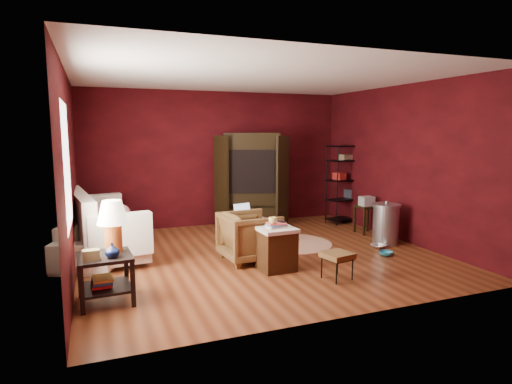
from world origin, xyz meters
TOP-DOWN VIEW (x-y plane):
  - room at (-0.04, -0.01)m, footprint 5.54×5.04m
  - sofa at (-2.37, 0.92)m, footprint 1.32×2.24m
  - armchair at (-0.26, -0.20)m, footprint 0.81×0.85m
  - pet_bowl_steel at (2.04, -0.35)m, footprint 0.25×0.12m
  - pet_bowl_turquoise at (1.87, -0.76)m, footprint 0.22×0.09m
  - vase at (-2.30, -1.29)m, footprint 0.20×0.20m
  - mug at (-0.13, -0.79)m, footprint 0.14×0.13m
  - side_table at (-2.33, -1.09)m, footprint 0.63×0.63m
  - sofa_cushions at (-2.36, 0.89)m, footprint 1.20×2.36m
  - hamper at (-0.06, -0.76)m, footprint 0.52×0.52m
  - footstool at (0.54, -1.43)m, footprint 0.43×0.43m
  - rug_round at (0.77, 0.44)m, footprint 1.73×1.73m
  - rug_oriental at (0.29, 0.86)m, footprint 1.45×1.13m
  - laptop_desk at (-0.05, 0.52)m, footprint 0.68×0.58m
  - tv_armoire at (0.60, 2.03)m, footprint 1.46×1.09m
  - wire_shelving at (2.65, 1.67)m, footprint 0.88×0.51m
  - small_stand at (2.47, 0.65)m, footprint 0.37×0.37m
  - trash_can at (2.32, -0.15)m, footprint 0.56×0.56m

SIDE VIEW (x-z plane):
  - rug_round at x=0.77m, z-range 0.00..0.01m
  - rug_oriental at x=0.29m, z-range 0.01..0.02m
  - pet_bowl_turquoise at x=1.87m, z-range 0.00..0.22m
  - pet_bowl_steel at x=2.04m, z-range 0.00..0.25m
  - footstool at x=0.54m, z-range 0.14..0.50m
  - hamper at x=-0.06m, z-range -0.03..0.68m
  - trash_can at x=2.32m, z-range -0.02..0.75m
  - armchair at x=-0.26m, z-range 0.00..0.82m
  - sofa at x=-2.37m, z-range 0.00..0.84m
  - laptop_desk at x=-0.05m, z-range 0.09..0.83m
  - sofa_cushions at x=-2.36m, z-range -0.01..0.94m
  - small_stand at x=2.47m, z-range 0.18..0.91m
  - vase at x=-2.30m, z-range 0.57..0.73m
  - side_table at x=-2.33m, z-range 0.12..1.30m
  - mug at x=-0.13m, z-range 0.69..0.80m
  - wire_shelving at x=2.65m, z-range 0.08..1.77m
  - tv_armoire at x=0.60m, z-range 0.04..1.99m
  - room at x=-0.04m, z-range -0.02..2.82m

